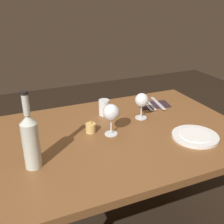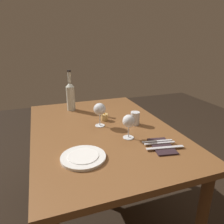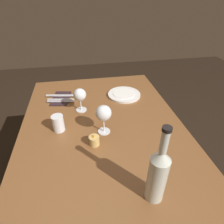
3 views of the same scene
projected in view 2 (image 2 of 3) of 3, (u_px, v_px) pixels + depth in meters
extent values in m
plane|color=black|center=(103.00, 214.00, 1.66)|extent=(6.00, 6.00, 0.00)
cube|color=brown|center=(102.00, 131.00, 1.41)|extent=(1.30, 0.90, 0.04)
cylinder|color=brown|center=(45.00, 148.00, 1.93)|extent=(0.06, 0.06, 0.70)
cylinder|color=brown|center=(121.00, 136.00, 2.17)|extent=(0.06, 0.06, 0.70)
cylinder|color=white|center=(128.00, 137.00, 1.27)|extent=(0.07, 0.07, 0.00)
cylinder|color=white|center=(129.00, 132.00, 1.26)|extent=(0.01, 0.01, 0.07)
sphere|color=white|center=(129.00, 121.00, 1.24)|extent=(0.08, 0.08, 0.08)
cylinder|color=#510A14|center=(129.00, 122.00, 1.24)|extent=(0.06, 0.06, 0.01)
cylinder|color=white|center=(101.00, 125.00, 1.45)|extent=(0.07, 0.07, 0.00)
cylinder|color=white|center=(100.00, 120.00, 1.43)|extent=(0.01, 0.01, 0.08)
sphere|color=white|center=(100.00, 109.00, 1.41)|extent=(0.08, 0.08, 0.08)
cylinder|color=#510A14|center=(100.00, 110.00, 1.41)|extent=(0.06, 0.06, 0.01)
cylinder|color=silver|center=(71.00, 98.00, 1.73)|extent=(0.07, 0.07, 0.20)
cone|color=silver|center=(70.00, 85.00, 1.69)|extent=(0.07, 0.07, 0.03)
cylinder|color=silver|center=(69.00, 77.00, 1.67)|extent=(0.03, 0.03, 0.09)
cylinder|color=black|center=(69.00, 71.00, 1.65)|extent=(0.03, 0.03, 0.01)
cylinder|color=white|center=(135.00, 118.00, 1.45)|extent=(0.06, 0.06, 0.09)
cylinder|color=silver|center=(135.00, 121.00, 1.46)|extent=(0.05, 0.05, 0.04)
cylinder|color=#DBB266|center=(104.00, 117.00, 1.53)|extent=(0.05, 0.05, 0.05)
cylinder|color=white|center=(105.00, 118.00, 1.54)|extent=(0.04, 0.04, 0.03)
cone|color=#F99E2D|center=(104.00, 113.00, 1.52)|extent=(0.01, 0.01, 0.02)
cylinder|color=white|center=(83.00, 157.00, 1.05)|extent=(0.23, 0.23, 0.01)
cylinder|color=white|center=(83.00, 156.00, 1.05)|extent=(0.16, 0.16, 0.00)
cube|color=#2D1E23|center=(162.00, 146.00, 1.17)|extent=(0.21, 0.14, 0.01)
cube|color=silver|center=(160.00, 143.00, 1.19)|extent=(0.05, 0.18, 0.00)
cube|color=silver|center=(157.00, 141.00, 1.21)|extent=(0.05, 0.18, 0.00)
cube|color=silver|center=(165.00, 148.00, 1.14)|extent=(0.06, 0.21, 0.00)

